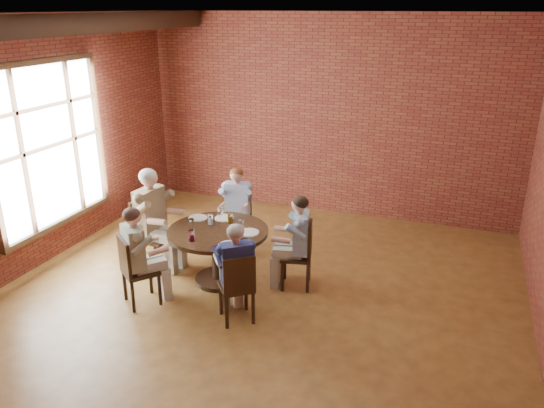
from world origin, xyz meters
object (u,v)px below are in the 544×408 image
(diner_e, at_px, (236,273))
(smartphone, at_px, (243,240))
(chair_c, at_px, (150,229))
(diner_c, at_px, (154,219))
(diner_d, at_px, (139,256))
(diner_a, at_px, (296,242))
(chair_a, at_px, (302,252))
(chair_b, at_px, (238,215))
(dining_table, at_px, (218,245))
(chair_e, at_px, (238,286))
(diner_b, at_px, (237,209))
(chair_d, at_px, (134,268))

(diner_e, relative_size, smartphone, 9.92)
(chair_c, xyz_separation_m, diner_c, (0.10, -0.01, 0.18))
(diner_d, bearing_deg, diner_c, -29.66)
(diner_a, distance_m, smartphone, 0.71)
(diner_a, distance_m, diner_e, 1.08)
(diner_d, bearing_deg, diner_e, -138.39)
(diner_d, xyz_separation_m, diner_e, (1.25, 0.06, -0.02))
(chair_a, bearing_deg, chair_b, -138.38)
(dining_table, distance_m, diner_e, 0.97)
(chair_b, distance_m, chair_e, 2.17)
(diner_a, bearing_deg, chair_e, -32.45)
(chair_b, height_order, diner_e, diner_e)
(chair_b, height_order, chair_e, chair_b)
(diner_b, bearing_deg, chair_c, -144.95)
(diner_c, relative_size, diner_e, 1.16)
(diner_c, bearing_deg, chair_a, -79.57)
(diner_a, distance_m, chair_e, 1.13)
(diner_b, distance_m, diner_d, 1.97)
(dining_table, height_order, smartphone, smartphone)
(chair_a, bearing_deg, diner_a, -90.00)
(dining_table, height_order, diner_c, diner_c)
(dining_table, xyz_separation_m, diner_d, (-0.66, -0.82, 0.10))
(diner_d, bearing_deg, chair_b, -63.40)
(chair_c, bearing_deg, diner_b, -36.75)
(diner_a, xyz_separation_m, diner_d, (-1.66, -1.06, 0.01))
(chair_a, height_order, diner_b, diner_b)
(diner_c, relative_size, diner_d, 1.12)
(chair_d, bearing_deg, chair_a, -108.66)
(chair_a, height_order, diner_d, diner_d)
(dining_table, bearing_deg, diner_e, -52.16)
(diner_b, height_order, smartphone, diner_b)
(chair_c, relative_size, diner_e, 0.81)
(diner_c, xyz_separation_m, chair_d, (0.33, -1.01, -0.22))
(dining_table, bearing_deg, diner_d, -128.76)
(dining_table, bearing_deg, diner_a, 13.37)
(diner_a, xyz_separation_m, diner_c, (-2.04, -0.11, 0.08))
(chair_c, distance_m, chair_e, 2.01)
(diner_a, height_order, chair_c, diner_a)
(dining_table, relative_size, diner_c, 0.93)
(dining_table, bearing_deg, chair_e, -52.16)
(chair_d, bearing_deg, chair_e, -138.40)
(dining_table, height_order, chair_c, chair_c)
(chair_a, xyz_separation_m, chair_c, (-2.21, -0.12, 0.04))
(diner_d, bearing_deg, chair_c, -25.07)
(diner_c, height_order, chair_d, diner_c)
(diner_c, xyz_separation_m, smartphone, (1.48, -0.31, 0.04))
(diner_c, distance_m, smartphone, 1.51)
(chair_c, bearing_deg, diner_d, -146.88)
(chair_c, relative_size, chair_e, 1.12)
(chair_a, xyz_separation_m, diner_d, (-1.73, -1.08, 0.14))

